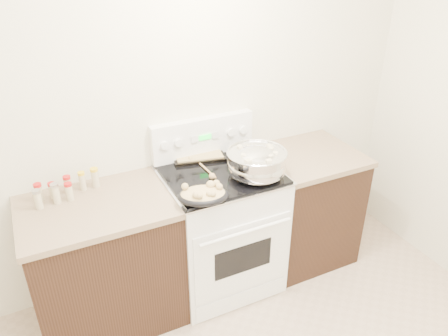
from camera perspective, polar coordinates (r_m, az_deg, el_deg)
room_shell at (r=1.34m, az=12.21°, el=-1.84°), size 4.10×3.60×2.75m
counter_left at (r=3.02m, az=-15.16°, el=-11.86°), size 0.93×0.67×0.92m
counter_right at (r=3.52m, az=10.35°, el=-4.81°), size 0.73×0.67×0.92m
kitchen_range at (r=3.18m, az=-0.43°, el=-7.67°), size 0.78×0.73×1.22m
mixing_bowl at (r=2.86m, az=4.29°, el=0.59°), size 0.45×0.45×0.23m
roasting_pan at (r=2.60m, az=-2.73°, el=-3.50°), size 0.36×0.30×0.11m
baking_sheet at (r=3.14m, az=-3.42°, el=1.83°), size 0.41×0.32×0.06m
wooden_spoon at (r=2.89m, az=-1.87°, el=-0.73°), size 0.04×0.27×0.04m
blue_ladle at (r=3.01m, az=4.33°, el=0.85°), size 0.17×0.23×0.09m
spice_jars at (r=2.85m, az=-20.21°, el=-2.50°), size 0.40×0.16×0.13m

